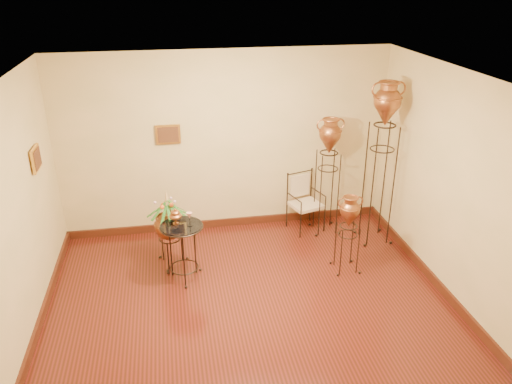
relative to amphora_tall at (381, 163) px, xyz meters
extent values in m
plane|color=#5C1A16|center=(-2.15, -1.66, -1.26)|extent=(5.00, 5.00, 0.00)
cube|color=#451D10|center=(-2.15, 0.82, -1.20)|extent=(5.00, 0.04, 0.12)
cube|color=#451D10|center=(-4.63, -1.66, -1.20)|extent=(0.04, 5.00, 0.12)
cube|color=#451D10|center=(0.33, -1.66, -1.20)|extent=(0.04, 5.00, 0.12)
cube|color=gold|center=(-3.00, 0.80, 0.34)|extent=(0.36, 0.03, 0.29)
cube|color=gold|center=(-4.61, -0.21, 0.44)|extent=(0.03, 0.36, 0.29)
cube|color=beige|center=(-0.95, 0.49, -0.84)|extent=(0.55, 0.53, 0.05)
cube|color=beige|center=(-0.95, 0.49, -0.57)|extent=(0.34, 0.13, 0.36)
cylinder|color=black|center=(-2.92, -0.56, -0.47)|extent=(0.55, 0.55, 0.02)
camera|label=1|loc=(-2.98, -6.32, 2.58)|focal=35.00mm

